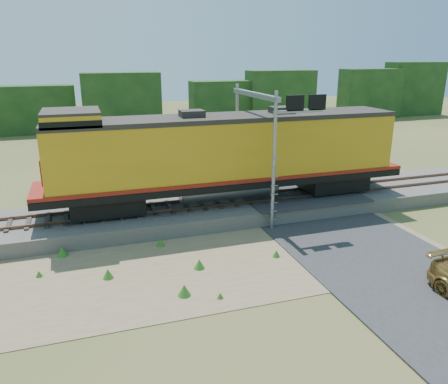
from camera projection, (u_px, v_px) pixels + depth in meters
name	position (u px, v px, depth m)	size (l,w,h in m)	color
ground	(218.00, 266.00, 19.11)	(140.00, 140.00, 0.00)	#475123
ballast	(186.00, 213.00, 24.43)	(70.00, 5.00, 0.80)	slate
rails	(186.00, 205.00, 24.28)	(70.00, 1.54, 0.16)	brown
dirt_shoulder	(171.00, 268.00, 18.97)	(26.00, 8.00, 0.03)	#8C7754
road	(347.00, 238.00, 21.82)	(7.00, 66.00, 0.86)	#38383A
tree_line_north	(124.00, 105.00, 52.63)	(130.00, 3.00, 6.50)	#153613
weed_clumps	(137.00, 277.00, 18.17)	(15.00, 6.20, 0.56)	#316C1E
locomotive	(224.00, 154.00, 24.12)	(20.75, 3.16, 5.35)	black
signal_gantry	(265.00, 122.00, 23.60)	(2.85, 6.20, 7.20)	gray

